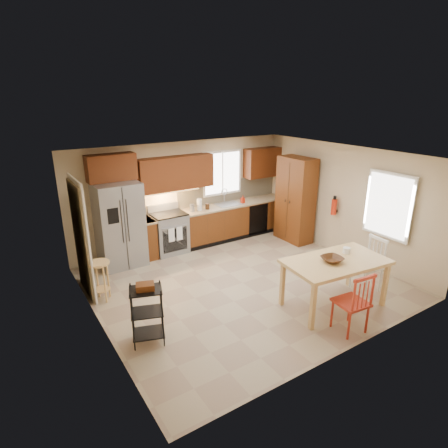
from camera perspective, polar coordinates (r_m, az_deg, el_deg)
floor at (r=7.49m, az=2.85°, el=-8.94°), size 5.50×5.50×0.00m
ceiling at (r=6.68m, az=3.21°, el=10.29°), size 5.50×5.00×0.02m
wall_back at (r=9.04m, az=-6.26°, el=4.53°), size 5.50×0.02×2.50m
wall_front at (r=5.33m, az=19.00°, el=-7.38°), size 5.50×0.02×2.50m
wall_left at (r=5.92m, az=-19.23°, el=-4.64°), size 0.02×5.00×2.50m
wall_right at (r=8.81m, az=17.74°, el=3.31°), size 0.02×5.00×2.50m
refrigerator at (r=8.21m, az=-15.62°, el=-0.12°), size 0.92×0.75×1.82m
range_stove at (r=8.79m, az=-8.35°, el=-1.42°), size 0.76×0.63×0.92m
base_cabinet_narrow at (r=8.61m, az=-11.71°, el=-2.14°), size 0.30×0.60×0.90m
base_cabinet_run at (r=9.65m, az=1.57°, el=0.64°), size 2.92×0.60×0.90m
dishwasher at (r=9.74m, az=5.25°, el=0.75°), size 0.60×0.02×0.78m
backsplash at (r=9.67m, az=0.65°, el=5.17°), size 2.92×0.03×0.55m
upper_over_fridge at (r=8.10m, az=-16.82°, el=8.24°), size 1.00×0.35×0.55m
upper_left_block at (r=8.65m, az=-7.37°, el=7.72°), size 1.80×0.35×0.75m
upper_right_block at (r=9.96m, az=5.86°, el=9.31°), size 1.00×0.35×0.75m
window_back at (r=9.46m, az=-0.29°, el=7.80°), size 1.12×0.04×1.12m
sink at (r=9.43m, az=0.63°, el=2.80°), size 0.62×0.46×0.16m
undercab_glow at (r=8.60m, az=-8.99°, el=4.86°), size 1.60×0.30×0.01m
soap_bottle at (r=9.52m, az=2.88°, el=3.78°), size 0.09×0.09×0.19m
paper_towel at (r=8.91m, az=-3.76°, el=2.98°), size 0.12×0.12×0.28m
canister_steel at (r=8.84m, az=-4.89°, el=2.46°), size 0.11×0.11×0.18m
canister_wood at (r=9.00m, az=-2.55°, el=2.70°), size 0.10×0.10×0.14m
pantry at (r=9.42m, az=10.81°, el=3.64°), size 0.50×0.95×2.10m
fire_extinguisher at (r=8.86m, az=16.41°, el=2.51°), size 0.12×0.12×0.36m
window_right at (r=8.06m, az=23.77°, el=2.59°), size 0.04×1.02×1.32m
doorway at (r=7.20m, az=-21.03°, el=-2.31°), size 0.04×0.95×2.10m
dining_table at (r=6.85m, az=16.38°, el=-8.66°), size 1.84×1.16×0.85m
chair_red at (r=6.21m, az=18.81°, el=-11.08°), size 0.53×0.53×1.02m
chair_white at (r=7.52m, az=20.99°, el=-5.83°), size 0.53×0.53×1.02m
table_bowl at (r=6.58m, az=16.11°, el=-5.58°), size 0.39×0.39×0.09m
table_jar at (r=6.98m, az=18.16°, el=-4.03°), size 0.16×0.16×0.17m
bar_stool at (r=7.10m, az=-18.23°, el=-8.26°), size 0.47×0.47×0.75m
utility_cart at (r=5.77m, az=-11.60°, el=-13.43°), size 0.56×0.50×0.93m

